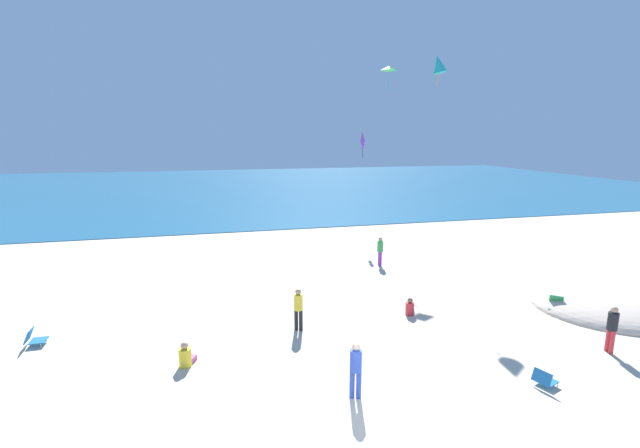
{
  "coord_description": "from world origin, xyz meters",
  "views": [
    {
      "loc": [
        -3.63,
        -9.01,
        7.2
      ],
      "look_at": [
        0.0,
        5.74,
        4.05
      ],
      "focal_mm": 24.18,
      "sensor_mm": 36.0,
      "label": 1
    }
  ],
  "objects_px": {
    "person_1": "(612,326)",
    "person_4": "(356,366)",
    "beach_chair_far_left": "(34,338)",
    "beach_chair_far_right": "(544,379)",
    "beach_chair_near_camera": "(556,304)",
    "person_0": "(298,306)",
    "kite_teal": "(439,64)",
    "person_5": "(186,356)",
    "kite_purple": "(363,142)",
    "person_6": "(380,249)",
    "kite_green": "(389,68)",
    "person_3": "(410,308)"
  },
  "relations": [
    {
      "from": "person_6",
      "to": "beach_chair_near_camera",
      "type": "bearing_deg",
      "value": 121.22
    },
    {
      "from": "person_1",
      "to": "person_3",
      "type": "height_order",
      "value": "person_1"
    },
    {
      "from": "beach_chair_far_left",
      "to": "person_6",
      "type": "relative_size",
      "value": 0.4
    },
    {
      "from": "beach_chair_near_camera",
      "to": "kite_green",
      "type": "xyz_separation_m",
      "value": [
        -2.76,
        12.06,
        10.91
      ]
    },
    {
      "from": "person_6",
      "to": "kite_green",
      "type": "distance_m",
      "value": 11.3
    },
    {
      "from": "beach_chair_far_left",
      "to": "person_5",
      "type": "distance_m",
      "value": 5.86
    },
    {
      "from": "beach_chair_near_camera",
      "to": "person_0",
      "type": "xyz_separation_m",
      "value": [
        -10.72,
        0.83,
        0.64
      ]
    },
    {
      "from": "beach_chair_far_left",
      "to": "person_1",
      "type": "bearing_deg",
      "value": -15.55
    },
    {
      "from": "person_1",
      "to": "person_4",
      "type": "relative_size",
      "value": 0.99
    },
    {
      "from": "person_0",
      "to": "person_6",
      "type": "relative_size",
      "value": 1.0
    },
    {
      "from": "person_5",
      "to": "kite_purple",
      "type": "relative_size",
      "value": 0.47
    },
    {
      "from": "beach_chair_near_camera",
      "to": "person_3",
      "type": "height_order",
      "value": "person_3"
    },
    {
      "from": "beach_chair_far_right",
      "to": "person_0",
      "type": "distance_m",
      "value": 8.25
    },
    {
      "from": "person_0",
      "to": "person_5",
      "type": "relative_size",
      "value": 1.98
    },
    {
      "from": "beach_chair_far_left",
      "to": "person_5",
      "type": "bearing_deg",
      "value": -27.27
    },
    {
      "from": "beach_chair_far_right",
      "to": "beach_chair_near_camera",
      "type": "height_order",
      "value": "beach_chair_near_camera"
    },
    {
      "from": "person_6",
      "to": "kite_purple",
      "type": "height_order",
      "value": "kite_purple"
    },
    {
      "from": "beach_chair_far_left",
      "to": "beach_chair_far_right",
      "type": "distance_m",
      "value": 16.68
    },
    {
      "from": "person_4",
      "to": "kite_teal",
      "type": "height_order",
      "value": "kite_teal"
    },
    {
      "from": "beach_chair_far_right",
      "to": "person_6",
      "type": "distance_m",
      "value": 12.31
    },
    {
      "from": "beach_chair_far_right",
      "to": "person_0",
      "type": "relative_size",
      "value": 0.44
    },
    {
      "from": "kite_green",
      "to": "person_5",
      "type": "bearing_deg",
      "value": -132.8
    },
    {
      "from": "beach_chair_far_right",
      "to": "person_4",
      "type": "bearing_deg",
      "value": 152.13
    },
    {
      "from": "person_6",
      "to": "kite_purple",
      "type": "relative_size",
      "value": 0.93
    },
    {
      "from": "beach_chair_far_right",
      "to": "beach_chair_near_camera",
      "type": "distance_m",
      "value": 6.35
    },
    {
      "from": "person_1",
      "to": "kite_purple",
      "type": "distance_m",
      "value": 19.42
    },
    {
      "from": "beach_chair_near_camera",
      "to": "person_4",
      "type": "xyz_separation_m",
      "value": [
        -10.0,
        -3.73,
        0.66
      ]
    },
    {
      "from": "beach_chair_far_left",
      "to": "kite_teal",
      "type": "height_order",
      "value": "kite_teal"
    },
    {
      "from": "beach_chair_far_right",
      "to": "kite_purple",
      "type": "xyz_separation_m",
      "value": [
        1.15,
        19.55,
        6.51
      ]
    },
    {
      "from": "kite_teal",
      "to": "person_3",
      "type": "bearing_deg",
      "value": -123.31
    },
    {
      "from": "person_4",
      "to": "kite_green",
      "type": "height_order",
      "value": "kite_green"
    },
    {
      "from": "person_0",
      "to": "kite_teal",
      "type": "distance_m",
      "value": 14.73
    },
    {
      "from": "person_4",
      "to": "beach_chair_near_camera",
      "type": "bearing_deg",
      "value": 134.52
    },
    {
      "from": "kite_teal",
      "to": "kite_green",
      "type": "bearing_deg",
      "value": 100.02
    },
    {
      "from": "person_5",
      "to": "person_0",
      "type": "bearing_deg",
      "value": -40.99
    },
    {
      "from": "person_1",
      "to": "kite_purple",
      "type": "bearing_deg",
      "value": -75.09
    },
    {
      "from": "person_1",
      "to": "kite_green",
      "type": "height_order",
      "value": "kite_green"
    },
    {
      "from": "person_0",
      "to": "kite_green",
      "type": "bearing_deg",
      "value": 174.04
    },
    {
      "from": "person_0",
      "to": "beach_chair_near_camera",
      "type": "bearing_deg",
      "value": 114.92
    },
    {
      "from": "kite_purple",
      "to": "person_6",
      "type": "bearing_deg",
      "value": -100.9
    },
    {
      "from": "person_0",
      "to": "kite_purple",
      "type": "distance_m",
      "value": 17.03
    },
    {
      "from": "beach_chair_far_left",
      "to": "person_5",
      "type": "xyz_separation_m",
      "value": [
        5.22,
        -2.65,
        0.03
      ]
    },
    {
      "from": "beach_chair_far_left",
      "to": "person_0",
      "type": "distance_m",
      "value": 9.26
    },
    {
      "from": "beach_chair_near_camera",
      "to": "person_0",
      "type": "height_order",
      "value": "person_0"
    },
    {
      "from": "person_6",
      "to": "beach_chair_far_left",
      "type": "bearing_deg",
      "value": 21.32
    },
    {
      "from": "person_1",
      "to": "person_4",
      "type": "distance_m",
      "value": 9.14
    },
    {
      "from": "person_5",
      "to": "kite_purple",
      "type": "height_order",
      "value": "kite_purple"
    },
    {
      "from": "beach_chair_far_right",
      "to": "kite_teal",
      "type": "relative_size",
      "value": 0.45
    },
    {
      "from": "person_0",
      "to": "person_4",
      "type": "bearing_deg",
      "value": 38.34
    },
    {
      "from": "beach_chair_far_right",
      "to": "person_3",
      "type": "height_order",
      "value": "person_3"
    }
  ]
}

